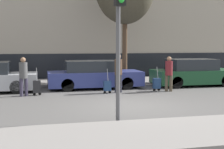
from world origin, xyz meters
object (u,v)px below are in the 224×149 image
Objects in this scene: parked_car_2 at (193,73)px; traffic_light at (119,20)px; pedestrian_left at (23,74)px; trolley_center at (107,86)px; pedestrian_center at (118,71)px; pedestrian_right at (169,72)px; parked_car_1 at (94,75)px; trolley_right at (157,83)px; trolley_left at (37,87)px.

parked_car_2 is 1.10× the size of traffic_light.
trolley_center is (3.58, -0.03, -0.59)m from pedestrian_left.
pedestrian_left is 0.94× the size of pedestrian_center.
parked_car_2 is at bearing 60.34° from pedestrian_right.
parked_car_1 is at bearing 99.43° from trolley_center.
parked_car_2 is at bearing 28.70° from trolley_right.
parked_car_2 is 8.72m from pedestrian_left.
pedestrian_center is at bearing -161.81° from parked_car_2.
parked_car_2 is 2.67m from pedestrian_right.
trolley_center is at bearing -179.93° from pedestrian_center.
traffic_light is (-0.81, -5.28, 2.49)m from trolley_center.
pedestrian_center is (3.58, -0.05, 0.62)m from trolley_left.
parked_car_1 reaches higher than trolley_center.
pedestrian_left is at bearing -158.30° from pedestrian_right.
trolley_left reaches higher than trolley_right.
parked_car_1 is at bearing 103.84° from pedestrian_center.
pedestrian_left is 6.48m from pedestrian_right.
pedestrian_right is at bearing 54.64° from traffic_light.
parked_car_2 is 5.26m from trolley_center.
pedestrian_right is (-2.10, -1.63, 0.26)m from parked_car_2.
pedestrian_right is at bearing -0.86° from trolley_center.
parked_car_1 is 1.87m from pedestrian_center.
parked_car_2 is 9.26m from traffic_light.
parked_car_2 is 3.71× the size of trolley_left.
pedestrian_right reaches higher than parked_car_1.
parked_car_1 is 1.05× the size of parked_car_2.
pedestrian_right is at bearing -142.05° from parked_car_2.
pedestrian_left is 3.63m from trolley_center.
parked_car_2 is 2.67× the size of pedestrian_left.
pedestrian_right is at bearing -22.33° from trolley_right.
parked_car_2 is at bearing 5.26° from pedestrian_center.
parked_car_1 is 1.82m from trolley_center.
parked_car_2 is at bearing 17.65° from trolley_center.
trolley_left is at bearing 179.94° from pedestrian_left.
pedestrian_left is 4.12m from pedestrian_center.
pedestrian_left is at bearing -178.74° from trolley_right.
pedestrian_right is at bearing -16.98° from pedestrian_center.
trolley_left reaches higher than trolley_center.
pedestrian_center is at bearing 75.99° from traffic_light.
pedestrian_center reaches higher than parked_car_1.
pedestrian_left is 6.29m from traffic_light.
traffic_light is at bearing -102.97° from pedestrian_right.
pedestrian_left reaches higher than parked_car_1.
trolley_right is (5.44, -0.01, -0.02)m from trolley_left.
pedestrian_center is at bearing -63.23° from parked_car_1.
pedestrian_left is 0.78m from trolley_left.
pedestrian_center reaches higher than trolley_right.
trolley_left is (-8.05, -1.42, -0.28)m from parked_car_2.
parked_car_1 reaches higher than trolley_left.
pedestrian_center is 0.86m from trolley_center.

